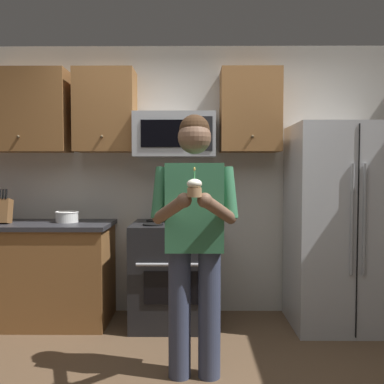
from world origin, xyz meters
name	(u,v)px	position (x,y,z in m)	size (l,w,h in m)	color
wall_back	(191,180)	(0.00, 1.75, 1.30)	(4.40, 0.10, 2.60)	beige
oven_range	(174,273)	(-0.15, 1.36, 0.46)	(0.76, 0.70, 0.93)	black
microwave	(175,135)	(-0.15, 1.48, 1.72)	(0.74, 0.41, 0.40)	#9EA0A5
refrigerator	(342,226)	(1.35, 1.32, 0.90)	(0.90, 0.75, 1.80)	#B7BABF
cabinet_row_upper	(114,111)	(-0.72, 1.53, 1.95)	(2.78, 0.36, 0.76)	brown
counter_left	(33,272)	(-1.45, 1.38, 0.46)	(1.44, 0.66, 0.92)	brown
knife_block	(1,211)	(-1.71, 1.33, 1.04)	(0.16, 0.15, 0.32)	brown
bowl_large_white	(67,216)	(-1.14, 1.42, 0.97)	(0.22, 0.22, 0.10)	white
person	(194,231)	(0.03, 0.34, 1.00)	(0.60, 0.48, 1.76)	#383F59
cupcake	(194,188)	(0.03, 0.01, 1.29)	(0.09, 0.09, 0.17)	#A87F56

